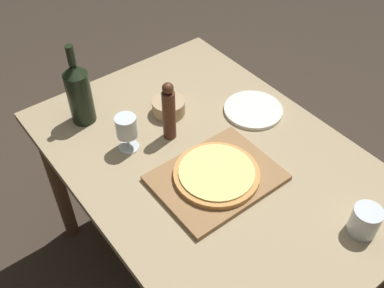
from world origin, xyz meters
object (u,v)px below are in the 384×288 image
(wine_glass, at_px, (126,128))
(pepper_mill, at_px, (169,112))
(pizza, at_px, (217,174))
(wine_bottle, at_px, (79,92))
(small_bowl, at_px, (169,107))

(wine_glass, bearing_deg, pepper_mill, -15.02)
(pepper_mill, height_order, wine_glass, pepper_mill)
(pizza, distance_m, wine_glass, 0.33)
(wine_bottle, distance_m, pepper_mill, 0.33)
(wine_bottle, xyz_separation_m, wine_glass, (0.05, -0.23, -0.03))
(wine_bottle, distance_m, wine_glass, 0.23)
(wine_glass, xyz_separation_m, small_bowl, (0.22, 0.07, -0.06))
(pepper_mill, distance_m, wine_glass, 0.15)
(wine_glass, height_order, small_bowl, wine_glass)
(pizza, bearing_deg, wine_glass, 115.78)
(pizza, height_order, pepper_mill, pepper_mill)
(pepper_mill, relative_size, wine_glass, 1.70)
(pizza, distance_m, pepper_mill, 0.27)
(wine_bottle, bearing_deg, pizza, -69.65)
(pizza, height_order, wine_bottle, wine_bottle)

